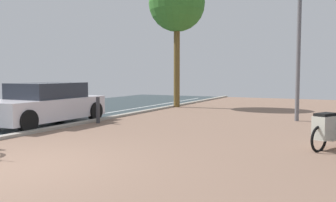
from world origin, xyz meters
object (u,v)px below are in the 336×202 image
Objects in this scene: parked_car_near at (45,104)px; street_tree at (177,4)px; scooter_near at (331,129)px; bollard_far at (98,110)px; lamp_post at (299,11)px.

parked_car_near is 0.65× the size of street_tree.
scooter_near is 0.40× the size of parked_car_near.
street_tree is at bearing 80.13° from parked_car_near.
street_tree is (-7.07, 7.53, 4.40)m from scooter_near.
parked_car_near is 4.75× the size of bollard_far.
scooter_near is 7.01m from bollard_far.
parked_car_near is at bearing -148.42° from bollard_far.
street_tree reaches higher than parked_car_near.
parked_car_near is at bearing -99.87° from street_tree.
lamp_post reaches higher than street_tree.
scooter_near is 1.91× the size of bollard_far.
parked_car_near is at bearing -148.88° from lamp_post.
street_tree reaches higher than bollard_far.
lamp_post is (7.08, 4.27, 3.02)m from parked_car_near.
parked_car_near reaches higher than scooter_near.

